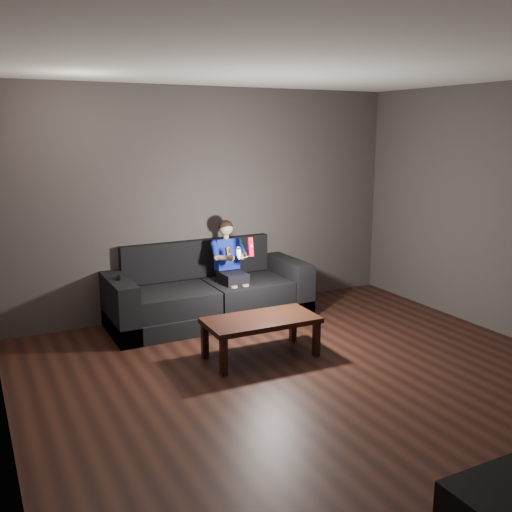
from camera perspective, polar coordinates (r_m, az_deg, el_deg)
floor at (r=5.17m, az=6.56°, el=-12.79°), size 5.00×5.00×0.00m
back_wall at (r=6.94m, az=-4.72°, el=5.43°), size 5.00×0.04×2.70m
ceiling at (r=4.70m, az=7.42°, el=18.52°), size 5.00×5.00×0.02m
sofa at (r=6.76m, az=-4.92°, el=-3.91°), size 2.34×1.01×0.90m
child at (r=6.69m, az=-2.64°, el=-0.30°), size 0.41×0.50×1.01m
wii_remote_red at (r=6.33m, az=-0.55°, el=0.91°), size 0.06×0.08×0.21m
nunchuk_white at (r=6.28m, az=-1.76°, el=0.34°), size 0.08×0.10×0.15m
wii_remote_black at (r=6.28m, az=-13.61°, el=-2.13°), size 0.07×0.15×0.03m
coffee_table at (r=5.62m, az=0.49°, el=-6.73°), size 1.12×0.58×0.40m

